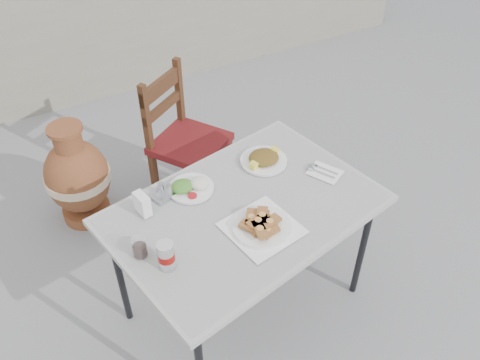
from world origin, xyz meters
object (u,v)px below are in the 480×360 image
napkin_holder (142,204)px  terracotta_urn (78,177)px  cafe_table (244,215)px  soda_can (166,255)px  condiment_caddy (163,193)px  pide_plate (262,224)px  salad_rice_plate (190,186)px  cola_glass (140,248)px  salad_chopped_plate (264,159)px  chair (185,140)px

napkin_holder → terracotta_urn: (-0.14, 0.88, -0.45)m
cafe_table → soda_can: (-0.43, -0.14, 0.11)m
condiment_caddy → terracotta_urn: bearing=107.2°
napkin_holder → terracotta_urn: napkin_holder is taller
cafe_table → napkin_holder: bearing=155.5°
pide_plate → salad_rice_plate: size_ratio=1.55×
salad_rice_plate → napkin_holder: size_ratio=2.10×
napkin_holder → condiment_caddy: bearing=13.2°
terracotta_urn → salad_rice_plate: bearing=-65.5°
pide_plate → condiment_caddy: condiment_caddy is taller
cola_glass → terracotta_urn: 1.19m
napkin_holder → condiment_caddy: 0.13m
salad_chopped_plate → cafe_table: bearing=-135.5°
condiment_caddy → salad_chopped_plate: bearing=-0.3°
salad_rice_plate → cola_glass: 0.43m
salad_rice_plate → chair: chair is taller
salad_rice_plate → cola_glass: (-0.34, -0.26, 0.02)m
salad_rice_plate → condiment_caddy: 0.13m
cola_glass → napkin_holder: napkin_holder is taller
soda_can → terracotta_urn: size_ratio=0.18×
condiment_caddy → cafe_table: bearing=-39.3°
pide_plate → chair: size_ratio=0.37×
pide_plate → chair: bearing=85.0°
salad_rice_plate → chair: 0.79m
salad_chopped_plate → soda_can: soda_can is taller
salad_rice_plate → napkin_holder: 0.25m
cafe_table → terracotta_urn: size_ratio=1.94×
cafe_table → soda_can: size_ratio=10.70×
cola_glass → pide_plate: bearing=-12.2°
cafe_table → napkin_holder: 0.46m
salad_chopped_plate → cola_glass: 0.79m
soda_can → cola_glass: size_ratio=1.39×
cafe_table → chair: bearing=84.0°
pide_plate → terracotta_urn: pide_plate is taller
salad_chopped_plate → cola_glass: bearing=-159.7°
soda_can → condiment_caddy: 0.41m
salad_chopped_plate → cola_glass: (-0.74, -0.27, 0.02)m
cafe_table → salad_rice_plate: size_ratio=6.16×
condiment_caddy → chair: 0.83m
salad_rice_plate → cola_glass: bearing=-142.4°
cafe_table → napkin_holder: (-0.40, 0.18, 0.10)m
pide_plate → napkin_holder: size_ratio=3.27×
cafe_table → chair: size_ratio=1.47×
napkin_holder → condiment_caddy: napkin_holder is taller
soda_can → napkin_holder: 0.33m
condiment_caddy → terracotta_urn: condiment_caddy is taller
soda_can → napkin_holder: (0.02, 0.33, -0.01)m
salad_chopped_plate → pide_plate: bearing=-121.7°
salad_rice_plate → chair: (0.26, 0.69, -0.27)m
pide_plate → terracotta_urn: size_ratio=0.49×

